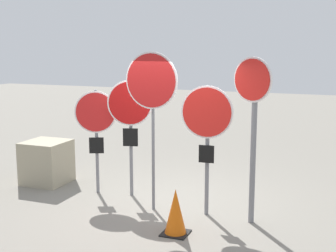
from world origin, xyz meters
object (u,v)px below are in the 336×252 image
traffic_cone_0 (176,212)px  stop_sign_0 (96,120)px  stop_sign_2 (151,89)px  storage_crate (47,162)px  stop_sign_1 (130,112)px  stop_sign_3 (207,123)px  stop_sign_4 (253,111)px

traffic_cone_0 → stop_sign_0: bearing=148.2°
stop_sign_2 → storage_crate: stop_sign_2 is taller
stop_sign_0 → stop_sign_2: size_ratio=0.74×
stop_sign_1 → stop_sign_2: bearing=-55.5°
stop_sign_2 → storage_crate: bearing=169.1°
stop_sign_1 → stop_sign_2: size_ratio=0.81×
storage_crate → stop_sign_0: bearing=-10.1°
stop_sign_0 → stop_sign_3: bearing=-31.8°
stop_sign_2 → stop_sign_4: 1.67m
stop_sign_0 → traffic_cone_0: size_ratio=2.85×
stop_sign_0 → stop_sign_3: (2.23, -0.36, 0.14)m
stop_sign_0 → traffic_cone_0: bearing=-54.3°
stop_sign_4 → stop_sign_2: bearing=-154.9°
stop_sign_1 → stop_sign_3: size_ratio=1.01×
stop_sign_0 → stop_sign_4: stop_sign_4 is taller
stop_sign_3 → stop_sign_4: size_ratio=0.82×
stop_sign_0 → stop_sign_2: stop_sign_2 is taller
stop_sign_2 → traffic_cone_0: size_ratio=3.87×
stop_sign_0 → stop_sign_1: bearing=-14.9°
stop_sign_4 → traffic_cone_0: size_ratio=3.77×
stop_sign_2 → traffic_cone_0: (0.72, -0.80, -1.72)m
stop_sign_4 → stop_sign_0: bearing=-164.1°
stop_sign_3 → stop_sign_4: (0.74, -0.07, 0.23)m
stop_sign_1 → stop_sign_2: 0.98m
stop_sign_3 → traffic_cone_0: bearing=-105.6°
stop_sign_4 → storage_crate: bearing=-164.6°
stop_sign_3 → stop_sign_1: bearing=160.7°
traffic_cone_0 → stop_sign_2: bearing=131.9°
stop_sign_4 → traffic_cone_0: 1.90m
stop_sign_4 → traffic_cone_0: stop_sign_4 is taller
stop_sign_3 → stop_sign_4: stop_sign_4 is taller
traffic_cone_0 → storage_crate: storage_crate is taller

